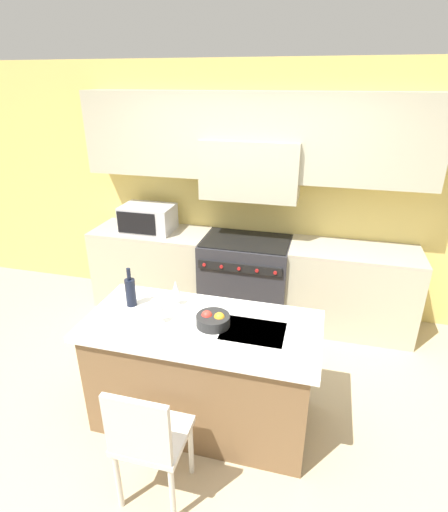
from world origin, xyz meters
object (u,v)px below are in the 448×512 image
Objects in this scene: wine_glass_far at (176,289)px; fruit_bowl at (213,320)px; wine_glass_near at (159,305)px; range_stove at (246,278)px; microwave at (148,218)px; wine_bottle at (131,291)px; island_chair at (148,438)px.

wine_glass_far reaches higher than fruit_bowl.
fruit_bowl is (0.38, 0.06, -0.10)m from wine_glass_near.
range_stove is 1.79m from wine_glass_near.
range_stove is 1.54m from wine_glass_far.
wine_glass_far is (0.88, -1.42, -0.03)m from microwave.
wine_glass_near is at bearing -29.27° from wine_bottle.
fruit_bowl is at bearing -86.84° from range_stove.
microwave is 2.71× the size of wine_glass_near.
wine_glass_near reaches higher than range_stove.
island_chair is (1.03, -2.37, -0.53)m from microwave.
wine_bottle is 1.49× the size of wine_glass_far.
island_chair is 4.36× the size of wine_glass_near.
wine_bottle is at bearing -70.34° from microwave.
wine_glass_near is 1.00× the size of wine_glass_far.
island_chair is 2.92× the size of wine_bottle.
fruit_bowl is (0.35, -0.20, -0.10)m from wine_glass_far.
microwave is 1.67m from wine_glass_far.
island_chair is at bearing -59.96° from wine_bottle.
range_stove is 4.47× the size of wine_glass_near.
wine_glass_near is (0.31, -0.17, 0.02)m from wine_bottle.
island_chair is 1.09m from wine_bottle.
island_chair is at bearing -92.64° from range_stove.
island_chair is 3.80× the size of fruit_bowl.
wine_bottle is at bearing -111.94° from range_stove.
wine_glass_near is 0.27m from wine_glass_far.
wine_bottle is 1.30× the size of fruit_bowl.
microwave is 2.71× the size of wine_glass_far.
wine_bottle is (0.54, -1.51, -0.06)m from microwave.
wine_glass_near is 0.87× the size of fruit_bowl.
wine_bottle is at bearing 170.80° from fruit_bowl.
wine_glass_far is (-0.27, -1.41, 0.57)m from range_stove.
fruit_bowl is at bearing 75.15° from island_chair.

